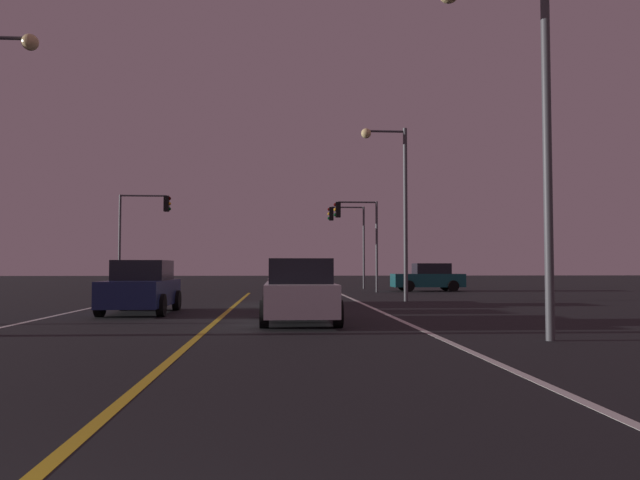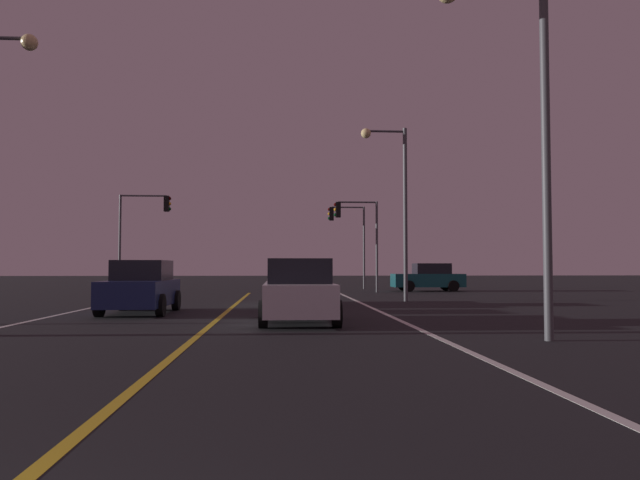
# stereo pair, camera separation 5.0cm
# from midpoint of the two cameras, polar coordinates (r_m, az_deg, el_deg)

# --- Properties ---
(lane_edge_right) EXTENTS (0.16, 39.03, 0.01)m
(lane_edge_right) POSITION_cam_midpoint_polar(r_m,az_deg,el_deg) (15.69, 8.55, -7.94)
(lane_edge_right) COLOR silver
(lane_edge_right) RESTS_ON ground
(lane_center_divider) EXTENTS (0.16, 39.03, 0.01)m
(lane_center_divider) POSITION_cam_midpoint_polar(r_m,az_deg,el_deg) (15.43, -10.41, -8.01)
(lane_center_divider) COLOR gold
(lane_center_divider) RESTS_ON ground
(car_ahead_far) EXTENTS (2.02, 4.30, 1.70)m
(car_ahead_far) POSITION_cam_midpoint_polar(r_m,az_deg,el_deg) (23.72, -2.72, -4.14)
(car_ahead_far) COLOR black
(car_ahead_far) RESTS_ON ground
(car_crossing_side) EXTENTS (4.30, 2.02, 1.70)m
(car_crossing_side) POSITION_cam_midpoint_polar(r_m,az_deg,el_deg) (37.81, 10.11, -3.50)
(car_crossing_side) COLOR black
(car_crossing_side) RESTS_ON ground
(car_lead_same_lane) EXTENTS (2.02, 4.30, 1.70)m
(car_lead_same_lane) POSITION_cam_midpoint_polar(r_m,az_deg,el_deg) (16.16, -2.02, -4.90)
(car_lead_same_lane) COLOR black
(car_lead_same_lane) RESTS_ON ground
(car_oncoming) EXTENTS (2.02, 4.30, 1.70)m
(car_oncoming) POSITION_cam_midpoint_polar(r_m,az_deg,el_deg) (20.37, -16.47, -4.31)
(car_oncoming) COLOR black
(car_oncoming) RESTS_ON ground
(traffic_light_near_right) EXTENTS (2.61, 0.36, 5.33)m
(traffic_light_near_right) POSITION_cam_midpoint_polar(r_m,az_deg,el_deg) (35.64, 3.39, 1.42)
(traffic_light_near_right) COLOR #4C4C51
(traffic_light_near_right) RESTS_ON ground
(traffic_light_near_left) EXTENTS (2.95, 0.36, 5.62)m
(traffic_light_near_left) POSITION_cam_midpoint_polar(r_m,az_deg,el_deg) (36.23, -16.25, 1.79)
(traffic_light_near_left) COLOR #4C4C51
(traffic_light_near_left) RESTS_ON ground
(traffic_light_far_right) EXTENTS (2.54, 0.36, 5.57)m
(traffic_light_far_right) POSITION_cam_midpoint_polar(r_m,az_deg,el_deg) (41.11, 2.51, 1.11)
(traffic_light_far_right) COLOR #4C4C51
(traffic_light_far_right) RESTS_ON ground
(street_lamp_right_near) EXTENTS (2.32, 0.44, 7.34)m
(street_lamp_right_near) POSITION_cam_midpoint_polar(r_m,az_deg,el_deg) (13.31, 18.17, 11.68)
(street_lamp_right_near) COLOR #4C4C51
(street_lamp_right_near) RESTS_ON ground
(street_lamp_right_far) EXTENTS (2.02, 0.44, 7.55)m
(street_lamp_right_far) POSITION_cam_midpoint_polar(r_m,az_deg,el_deg) (26.66, 6.99, 4.66)
(street_lamp_right_far) COLOR #4C4C51
(street_lamp_right_far) RESTS_ON ground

